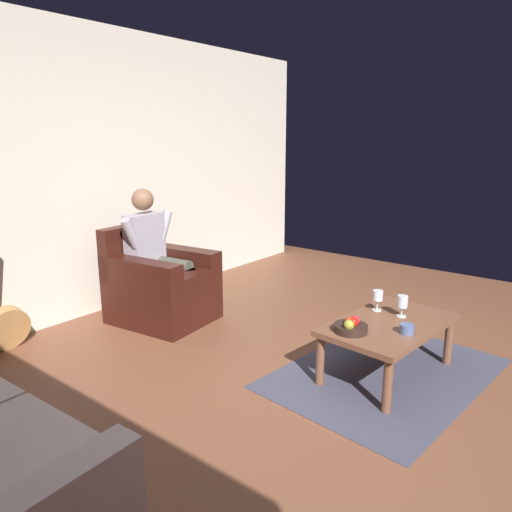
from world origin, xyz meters
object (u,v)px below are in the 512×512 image
at_px(fruit_bowl, 351,326).
at_px(guitar, 5,323).
at_px(person_seated, 155,251).
at_px(coffee_table, 389,329).
at_px(candle_jar, 407,329).
at_px(wine_glass_near, 378,297).
at_px(armchair, 160,286).
at_px(wine_glass_far, 402,303).

bearing_deg(fruit_bowl, guitar, -64.66).
relative_size(person_seated, fruit_bowl, 5.37).
xyz_separation_m(coffee_table, candle_jar, (0.13, 0.18, 0.09)).
height_order(fruit_bowl, candle_jar, fruit_bowl).
bearing_deg(coffee_table, wine_glass_near, -134.51).
xyz_separation_m(wine_glass_near, candle_jar, (0.29, 0.35, -0.08)).
bearing_deg(fruit_bowl, person_seated, -91.00).
bearing_deg(guitar, candle_jar, 116.31).
height_order(armchair, guitar, guitar).
xyz_separation_m(fruit_bowl, candle_jar, (-0.20, 0.31, -0.01)).
xyz_separation_m(wine_glass_near, fruit_bowl, (0.50, 0.04, -0.07)).
distance_m(wine_glass_far, candle_jar, 0.33).
bearing_deg(wine_glass_near, guitar, -55.57).
xyz_separation_m(person_seated, fruit_bowl, (0.04, 2.02, -0.22)).
distance_m(guitar, wine_glass_far, 3.12).
relative_size(coffee_table, wine_glass_near, 6.83).
bearing_deg(coffee_table, guitar, -60.02).
height_order(person_seated, wine_glass_far, person_seated).
height_order(wine_glass_far, fruit_bowl, wine_glass_far).
relative_size(coffee_table, fruit_bowl, 4.72).
height_order(coffee_table, wine_glass_near, wine_glass_near).
bearing_deg(guitar, armchair, 158.12).
xyz_separation_m(guitar, wine_glass_near, (-1.67, 2.43, 0.29)).
bearing_deg(guitar, wine_glass_far, 122.22).
height_order(guitar, fruit_bowl, guitar).
bearing_deg(wine_glass_near, coffee_table, 45.49).
xyz_separation_m(guitar, fruit_bowl, (-1.17, 2.47, 0.22)).
relative_size(wine_glass_near, fruit_bowl, 0.69).
bearing_deg(guitar, fruit_bowl, 115.34).
distance_m(armchair, guitar, 1.31).
relative_size(armchair, wine_glass_far, 5.79).
bearing_deg(guitar, wine_glass_near, 124.43).
distance_m(coffee_table, guitar, 3.01).
relative_size(coffee_table, guitar, 1.10).
distance_m(person_seated, coffee_table, 2.19).
bearing_deg(fruit_bowl, wine_glass_far, 161.95).
bearing_deg(fruit_bowl, candle_jar, 123.57).
relative_size(armchair, candle_jar, 9.63).
relative_size(wine_glass_far, candle_jar, 1.66).
xyz_separation_m(armchair, fruit_bowl, (0.04, 1.98, 0.12)).
distance_m(wine_glass_far, fruit_bowl, 0.52).
relative_size(wine_glass_far, fruit_bowl, 0.70).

